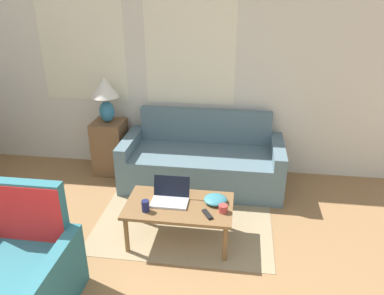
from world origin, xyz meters
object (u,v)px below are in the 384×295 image
at_px(cup_yellow, 145,206).
at_px(table_lamp, 105,94).
at_px(laptop, 170,196).
at_px(cup_navy, 223,209).
at_px(coffee_table, 179,208).
at_px(tv_remote, 207,214).
at_px(couch, 203,163).
at_px(armchair, 18,277).
at_px(snack_bowl, 216,200).

bearing_deg(cup_yellow, table_lamp, 120.18).
bearing_deg(laptop, cup_navy, -12.79).
xyz_separation_m(cup_navy, cup_yellow, (-0.70, -0.08, 0.02)).
relative_size(table_lamp, laptop, 1.63).
bearing_deg(cup_yellow, coffee_table, 27.83).
distance_m(cup_navy, tv_remote, 0.16).
distance_m(cup_yellow, tv_remote, 0.57).
relative_size(cup_navy, cup_yellow, 0.77).
distance_m(coffee_table, cup_navy, 0.43).
bearing_deg(tv_remote, couch, 98.18).
distance_m(armchair, table_lamp, 2.40).
bearing_deg(snack_bowl, table_lamp, 140.16).
bearing_deg(laptop, cup_yellow, -133.88).
xyz_separation_m(coffee_table, laptop, (-0.09, 0.05, 0.09)).
bearing_deg(table_lamp, laptop, -50.42).
distance_m(coffee_table, laptop, 0.14).
relative_size(snack_bowl, tv_remote, 1.45).
bearing_deg(couch, laptop, -99.35).
height_order(couch, table_lamp, table_lamp).
xyz_separation_m(laptop, cup_navy, (0.51, -0.12, -0.01)).
relative_size(couch, armchair, 2.03).
bearing_deg(table_lamp, armchair, -88.60).
relative_size(armchair, laptop, 2.72).
xyz_separation_m(couch, armchair, (-1.17, -2.14, 0.01)).
height_order(table_lamp, laptop, table_lamp).
bearing_deg(snack_bowl, cup_yellow, -159.55).
height_order(couch, snack_bowl, couch).
distance_m(couch, cup_navy, 1.29).
bearing_deg(cup_navy, armchair, -148.92).
height_order(couch, tv_remote, couch).
distance_m(laptop, tv_remote, 0.42).
relative_size(coffee_table, cup_yellow, 9.28).
xyz_separation_m(cup_navy, snack_bowl, (-0.08, 0.15, -0.00)).
bearing_deg(laptop, snack_bowl, 4.27).
height_order(laptop, cup_navy, laptop).
distance_m(table_lamp, cup_yellow, 1.79).
xyz_separation_m(table_lamp, snack_bowl, (1.47, -1.22, -0.63)).
bearing_deg(cup_navy, tv_remote, -151.85).
bearing_deg(coffee_table, armchair, -138.06).
relative_size(couch, cup_yellow, 17.68).
height_order(armchair, cup_navy, armchair).
xyz_separation_m(couch, cup_navy, (0.33, -1.24, 0.17)).
bearing_deg(cup_navy, couch, 104.73).
distance_m(couch, table_lamp, 1.46).
distance_m(laptop, cup_navy, 0.52).
xyz_separation_m(coffee_table, cup_navy, (0.42, -0.07, 0.08)).
bearing_deg(snack_bowl, cup_navy, -61.25).
distance_m(cup_navy, snack_bowl, 0.17).
height_order(table_lamp, tv_remote, table_lamp).
distance_m(cup_navy, cup_yellow, 0.71).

